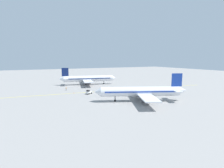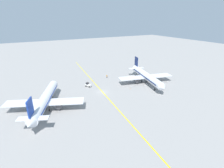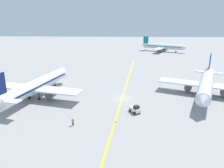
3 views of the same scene
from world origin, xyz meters
name	(u,v)px [view 3 (image 3 of 3)]	position (x,y,z in m)	size (l,w,h in m)	color
ground_plane	(122,98)	(0.00, 0.00, 0.00)	(400.00, 400.00, 0.00)	gray
apron_yellow_centreline	(122,98)	(0.00, 0.00, 0.00)	(0.40, 120.00, 0.01)	yellow
airplane_at_gate	(36,86)	(-24.84, -0.57, 3.71)	(28.44, 35.18, 10.60)	silver
airplane_adjacent_stand	(206,83)	(25.12, 3.90, 3.71)	(27.84, 33.91, 10.60)	silver
airplane_distant_taxiing	(163,46)	(27.31, 90.35, 3.34)	(29.93, 24.71, 9.54)	white
baggage_tug_white	(135,109)	(3.24, -9.67, 0.90)	(2.94, 3.32, 2.11)	white
ground_crew_worker	(73,122)	(-10.71, -17.00, 0.91)	(0.58, 0.25, 1.68)	#23232D
traffic_cone_near_nose	(115,122)	(-1.50, -15.30, 0.28)	(0.32, 0.32, 0.55)	orange
traffic_cone_mid_apron	(79,94)	(-13.20, 2.69, 0.28)	(0.32, 0.32, 0.55)	orange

